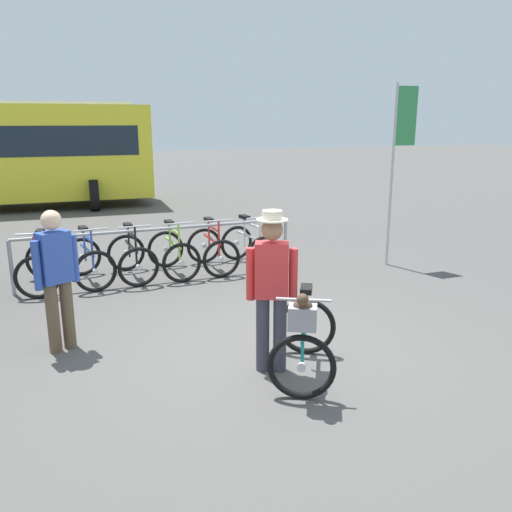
% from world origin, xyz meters
% --- Properties ---
extents(ground_plane, '(80.00, 80.00, 0.00)m').
position_xyz_m(ground_plane, '(0.00, 0.00, 0.00)').
color(ground_plane, '#514F4C').
extents(bike_rack_rail, '(4.61, 0.25, 0.88)m').
position_xyz_m(bike_rack_rail, '(-0.60, 3.31, 0.70)').
color(bike_rack_rail, '#99999E').
rests_on(bike_rack_rail, ground).
extents(racked_bike_orange, '(0.77, 1.17, 0.98)m').
position_xyz_m(racked_bike_orange, '(-2.46, 3.41, 0.37)').
color(racked_bike_orange, black).
rests_on(racked_bike_orange, ground).
extents(racked_bike_blue, '(0.83, 1.18, 0.97)m').
position_xyz_m(racked_bike_blue, '(-1.76, 3.44, 0.37)').
color(racked_bike_blue, black).
rests_on(racked_bike_blue, ground).
extents(racked_bike_black, '(0.75, 1.17, 0.98)m').
position_xyz_m(racked_bike_black, '(-1.06, 3.47, 0.37)').
color(racked_bike_black, black).
rests_on(racked_bike_black, ground).
extents(racked_bike_lime, '(0.75, 1.17, 0.98)m').
position_xyz_m(racked_bike_lime, '(-0.36, 3.50, 0.37)').
color(racked_bike_lime, black).
rests_on(racked_bike_lime, ground).
extents(racked_bike_red, '(0.71, 1.12, 0.97)m').
position_xyz_m(racked_bike_red, '(0.34, 3.52, 0.37)').
color(racked_bike_red, black).
rests_on(racked_bike_red, ground).
extents(racked_bike_white, '(0.84, 1.20, 0.97)m').
position_xyz_m(racked_bike_white, '(1.04, 3.55, 0.37)').
color(racked_bike_white, black).
rests_on(racked_bike_white, ground).
extents(featured_bicycle, '(1.08, 1.26, 1.09)m').
position_xyz_m(featured_bicycle, '(0.15, -0.74, 0.49)').
color(featured_bicycle, black).
rests_on(featured_bicycle, ground).
extents(person_with_featured_bike, '(0.50, 0.32, 1.72)m').
position_xyz_m(person_with_featured_bike, '(-0.07, -0.42, 0.95)').
color(person_with_featured_bike, '#383842').
rests_on(person_with_featured_bike, ground).
extents(pedestrian_with_backpack, '(0.48, 0.43, 1.64)m').
position_xyz_m(pedestrian_with_backpack, '(-2.18, 0.89, 0.94)').
color(pedestrian_with_backpack, brown).
rests_on(pedestrian_with_backpack, ground).
extents(banner_flag, '(0.45, 0.05, 3.20)m').
position_xyz_m(banner_flag, '(3.58, 2.82, 2.23)').
color(banner_flag, '#B2B2B7').
rests_on(banner_flag, ground).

